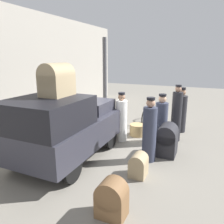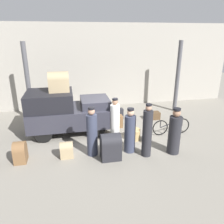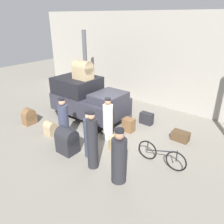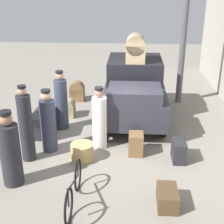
{
  "view_description": "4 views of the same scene",
  "coord_description": "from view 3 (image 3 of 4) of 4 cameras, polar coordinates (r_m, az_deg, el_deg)",
  "views": [
    {
      "loc": [
        -6.11,
        -2.6,
        2.7
      ],
      "look_at": [
        0.2,
        0.2,
        0.95
      ],
      "focal_mm": 35.0,
      "sensor_mm": 36.0,
      "label": 1
    },
    {
      "loc": [
        -1.5,
        -7.93,
        3.93
      ],
      "look_at": [
        0.2,
        0.2,
        0.95
      ],
      "focal_mm": 35.0,
      "sensor_mm": 36.0,
      "label": 2
    },
    {
      "loc": [
        4.83,
        -5.71,
        4.28
      ],
      "look_at": [
        0.2,
        0.2,
        0.95
      ],
      "focal_mm": 35.0,
      "sensor_mm": 36.0,
      "label": 3
    },
    {
      "loc": [
        7.37,
        0.68,
        3.9
      ],
      "look_at": [
        0.2,
        0.2,
        0.95
      ],
      "focal_mm": 50.0,
      "sensor_mm": 36.0,
      "label": 4
    }
  ],
  "objects": [
    {
      "name": "trunk_on_truck_roof",
      "position": [
        9.52,
        -7.65,
        10.84
      ],
      "size": [
        0.79,
        0.56,
        0.79
      ],
      "color": "#9E8966",
      "rests_on": "truck"
    },
    {
      "name": "suitcase_small_leather",
      "position": [
        8.77,
        4.37,
        -3.38
      ],
      "size": [
        0.44,
        0.36,
        0.54
      ],
      "color": "brown",
      "rests_on": "ground"
    },
    {
      "name": "truck",
      "position": [
        9.73,
        -6.45,
        3.72
      ],
      "size": [
        3.3,
        1.79,
        1.77
      ],
      "color": "black",
      "rests_on": "ground"
    },
    {
      "name": "suitcase_tan_flat",
      "position": [
        9.45,
        9.0,
        -1.66
      ],
      "size": [
        0.55,
        0.3,
        0.5
      ],
      "color": "#232328",
      "rests_on": "ground"
    },
    {
      "name": "trunk_wicker_pale",
      "position": [
        8.82,
        -15.81,
        -4.09
      ],
      "size": [
        0.43,
        0.37,
        0.55
      ],
      "color": "#9E8966",
      "rests_on": "ground"
    },
    {
      "name": "ground_plane",
      "position": [
        8.62,
        -1.88,
        -5.87
      ],
      "size": [
        30.0,
        30.0,
        0.0
      ],
      "primitive_type": "plane",
      "color": "gray"
    },
    {
      "name": "trunk_large_brown",
      "position": [
        8.53,
        17.46,
        -6.04
      ],
      "size": [
        0.62,
        0.38,
        0.35
      ],
      "color": "#4C3823",
      "rests_on": "ground"
    },
    {
      "name": "trunk_barrel_dark",
      "position": [
        7.52,
        -11.64,
        -7.2
      ],
      "size": [
        0.65,
        0.54,
        0.89
      ],
      "color": "#232328",
      "rests_on": "ground"
    },
    {
      "name": "suitcase_black_upright",
      "position": [
        9.93,
        -20.87,
        -1.11
      ],
      "size": [
        0.38,
        0.51,
        0.7
      ],
      "color": "brown",
      "rests_on": "ground"
    },
    {
      "name": "conductor_in_dark_uniform",
      "position": [
        7.95,
        -12.49,
        -2.75
      ],
      "size": [
        0.36,
        0.36,
        1.72
      ],
      "color": "#33384C",
      "rests_on": "ground"
    },
    {
      "name": "bicycle",
      "position": [
        7.02,
        12.72,
        -10.95
      ],
      "size": [
        1.62,
        0.04,
        0.7
      ],
      "color": "black",
      "rests_on": "ground"
    },
    {
      "name": "porter_lifting_near_truck",
      "position": [
        8.06,
        -1.06,
        -2.2
      ],
      "size": [
        0.37,
        0.37,
        1.61
      ],
      "color": "white",
      "rests_on": "ground"
    },
    {
      "name": "porter_with_bicycle",
      "position": [
        6.5,
        -5.14,
        -7.95
      ],
      "size": [
        0.32,
        0.32,
        1.85
      ],
      "color": "#232328",
      "rests_on": "ground"
    },
    {
      "name": "wicker_basket",
      "position": [
        7.71,
        1.16,
        -8.02
      ],
      "size": [
        0.55,
        0.55,
        0.4
      ],
      "color": "tan",
      "rests_on": "ground"
    },
    {
      "name": "station_building_facade",
      "position": [
        11.1,
        11.9,
        12.89
      ],
      "size": [
        16.0,
        0.15,
        4.5
      ],
      "color": "gray",
      "rests_on": "ground"
    },
    {
      "name": "canopy_pillar_left",
      "position": [
        11.66,
        -6.94,
        11.57
      ],
      "size": [
        0.21,
        0.21,
        3.64
      ],
      "color": "#4C4C51",
      "rests_on": "ground"
    },
    {
      "name": "porter_carrying_trunk",
      "position": [
        6.03,
        1.84,
        -12.06
      ],
      "size": [
        0.42,
        0.42,
        1.64
      ],
      "color": "#232328",
      "rests_on": "ground"
    },
    {
      "name": "porter_standing_middle",
      "position": [
        7.09,
        -5.8,
        -6.28
      ],
      "size": [
        0.38,
        0.38,
        1.6
      ],
      "color": "#33384C",
      "rests_on": "ground"
    }
  ]
}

